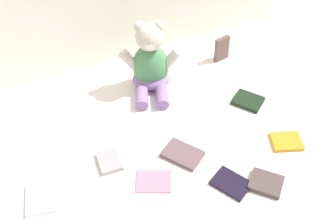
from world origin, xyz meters
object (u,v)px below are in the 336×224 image
book_case_6 (154,181)px  book_case_2 (183,154)px  book_case_8 (287,141)px  book_case_1 (231,183)px  book_case_5 (110,161)px  book_case_7 (222,49)px  book_case_0 (40,198)px  book_case_4 (266,183)px  book_case_3 (248,101)px  teddy_bear (151,65)px

book_case_6 → book_case_2: bearing=139.4°
book_case_6 → book_case_8: bearing=110.4°
book_case_2 → book_case_1: bearing=-97.1°
book_case_5 → book_case_7: 0.74m
book_case_0 → book_case_5: size_ratio=1.19×
book_case_0 → book_case_6: size_ratio=1.01×
book_case_0 → book_case_1: bearing=-7.2°
book_case_5 → book_case_4: bearing=-30.6°
book_case_4 → book_case_6: size_ratio=0.90×
book_case_3 → book_case_5: 0.61m
book_case_1 → book_case_5: book_case_5 is taller
teddy_bear → book_case_8: size_ratio=2.79×
book_case_4 → book_case_6: bearing=110.4°
teddy_bear → book_case_4: size_ratio=2.84×
book_case_3 → book_case_8: size_ratio=1.04×
book_case_6 → book_case_3: bearing=137.0°
book_case_0 → book_case_2: size_ratio=0.89×
book_case_8 → book_case_0: bearing=102.2°
teddy_bear → book_case_2: bearing=-75.7°
book_case_2 → book_case_6: (-0.14, -0.06, -0.00)m
book_case_1 → book_case_4: (0.10, -0.05, 0.00)m
book_case_2 → book_case_8: bearing=-49.9°
book_case_4 → book_case_5: book_case_4 is taller
book_case_3 → book_case_5: bearing=150.5°
book_case_0 → book_case_5: book_case_5 is taller
book_case_6 → book_case_7: size_ratio=1.06×
book_case_1 → book_case_3: book_case_3 is taller
book_case_6 → book_case_0: bearing=-78.6°
book_case_1 → book_case_8: size_ratio=1.12×
book_case_3 → book_case_5: size_ratio=1.13×
book_case_7 → book_case_3: bearing=-110.2°
book_case_4 → book_case_8: (0.18, 0.12, -0.00)m
book_case_8 → book_case_4: bearing=146.1°
book_case_0 → book_case_4: (0.68, -0.26, 0.00)m
book_case_0 → book_case_2: (0.49, -0.03, 0.00)m
teddy_bear → book_case_6: size_ratio=2.55×
book_case_2 → book_case_0: bearing=142.8°
teddy_bear → book_case_5: 0.44m
teddy_bear → book_case_2: teddy_bear is taller
book_case_2 → book_case_5: 0.26m
teddy_bear → book_case_6: teddy_bear is taller
book_case_1 → book_case_3: 0.41m
book_case_1 → book_case_6: bearing=124.5°
book_case_1 → book_case_4: size_ratio=1.14×
book_case_6 → book_case_7: (0.55, 0.49, 0.05)m
book_case_2 → book_case_6: 0.15m
book_case_5 → book_case_7: size_ratio=0.89×
book_case_0 → book_case_6: book_case_0 is taller
book_case_0 → book_case_1: size_ratio=0.99×
teddy_bear → book_case_4: bearing=-55.4°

